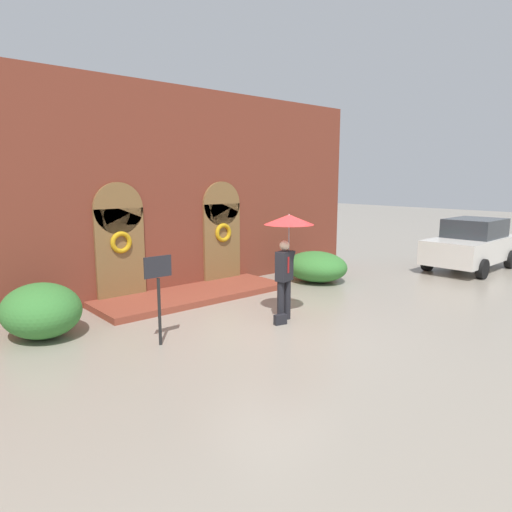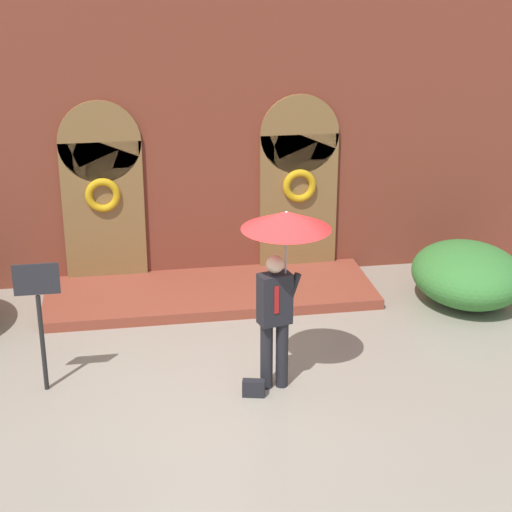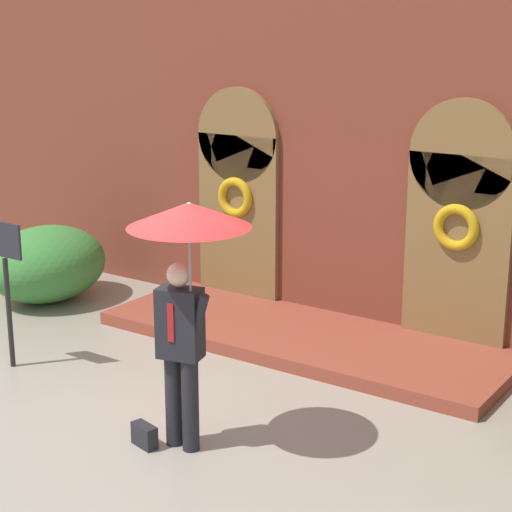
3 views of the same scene
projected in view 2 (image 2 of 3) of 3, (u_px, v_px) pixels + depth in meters
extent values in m
plane|color=gray|center=(238.00, 393.00, 10.85)|extent=(80.00, 80.00, 0.00)
cube|color=brown|center=(199.00, 109.00, 13.71)|extent=(14.00, 0.50, 5.60)
cube|color=brown|center=(104.00, 215.00, 13.77)|extent=(1.30, 0.08, 2.40)
cylinder|color=brown|center=(99.00, 142.00, 13.34)|extent=(1.30, 0.08, 1.30)
cube|color=brown|center=(298.00, 205.00, 14.26)|extent=(1.30, 0.08, 2.40)
cylinder|color=brown|center=(300.00, 134.00, 13.83)|extent=(1.30, 0.08, 1.30)
torus|color=#C69314|center=(103.00, 195.00, 13.58)|extent=(0.56, 0.12, 0.56)
torus|color=#C69314|center=(300.00, 186.00, 14.07)|extent=(0.56, 0.12, 0.56)
cube|color=brown|center=(210.00, 293.00, 13.63)|extent=(5.20, 1.80, 0.16)
cylinder|color=black|center=(266.00, 356.00, 10.84)|extent=(0.16, 0.16, 0.90)
cylinder|color=black|center=(282.00, 354.00, 10.87)|extent=(0.16, 0.16, 0.90)
cube|color=black|center=(275.00, 299.00, 10.58)|extent=(0.45, 0.33, 0.66)
cube|color=#A51919|center=(277.00, 300.00, 10.44)|extent=(0.06, 0.02, 0.36)
sphere|color=beige|center=(275.00, 264.00, 10.41)|extent=(0.22, 0.22, 0.22)
cylinder|color=black|center=(292.00, 290.00, 10.57)|extent=(0.22, 0.09, 0.46)
cylinder|color=gray|center=(286.00, 267.00, 10.45)|extent=(0.02, 0.02, 0.98)
cone|color=red|center=(286.00, 220.00, 10.23)|extent=(1.10, 1.10, 0.22)
cone|color=white|center=(286.00, 219.00, 10.22)|extent=(0.61, 0.61, 0.20)
cube|color=black|center=(254.00, 388.00, 10.75)|extent=(0.30, 0.18, 0.22)
cylinder|color=black|center=(43.00, 343.00, 10.72)|extent=(0.06, 0.06, 1.30)
cube|color=#232328|center=(36.00, 279.00, 10.41)|extent=(0.56, 0.03, 0.40)
ellipsoid|color=#387A33|center=(468.00, 274.00, 13.36)|extent=(1.71, 1.99, 0.92)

